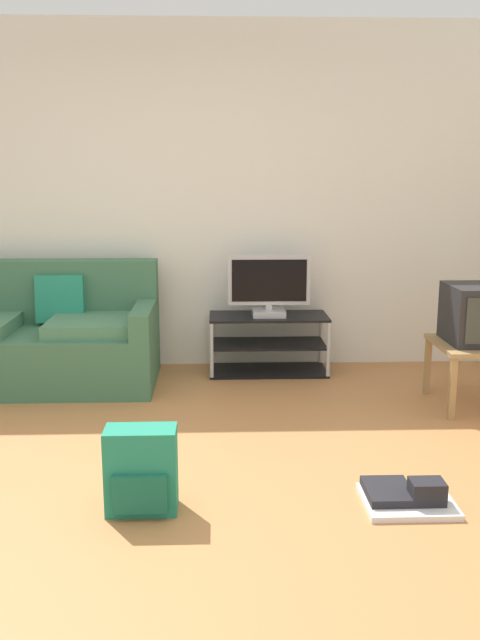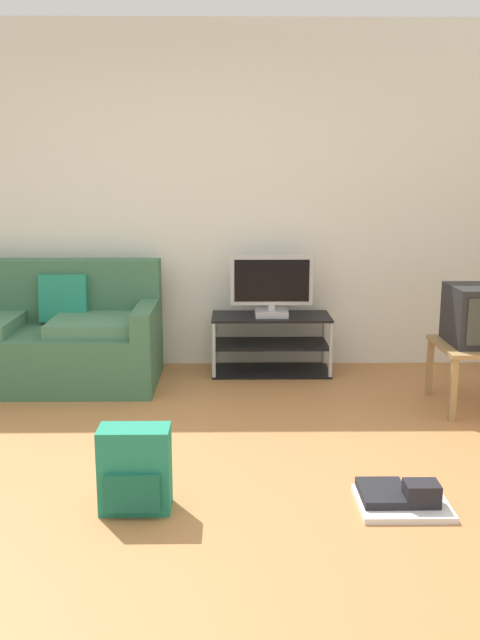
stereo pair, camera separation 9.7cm
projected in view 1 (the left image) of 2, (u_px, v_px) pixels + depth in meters
name	position (u px, v px, depth m)	size (l,w,h in m)	color
ground_plane	(145.00, 500.00, 3.33)	(9.00, 9.80, 0.02)	#B27542
wall_back	(171.00, 199.00, 5.44)	(9.00, 0.10, 2.70)	silver
couch	(37.00, 340.00, 5.10)	(1.77, 0.86, 0.90)	#3D6B4C
tv_stand	(268.00, 344.00, 5.40)	(0.92, 0.42, 0.46)	black
flat_tv	(269.00, 286.00, 5.29)	(0.64, 0.22, 0.47)	#B2B2B7
side_table	(479.00, 351.00, 4.59)	(0.58, 0.58, 0.44)	#9E7A4C
backpack	(142.00, 471.00, 3.17)	(0.33, 0.25, 0.40)	#238466
floor_tray	(407.00, 496.00, 3.26)	(0.43, 0.36, 0.14)	silver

